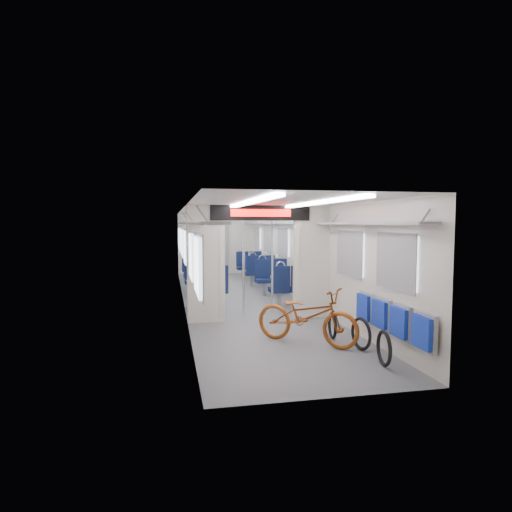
# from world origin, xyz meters

# --- Properties ---
(carriage) EXTENTS (12.00, 12.02, 2.31)m
(carriage) POSITION_xyz_m (0.00, -0.27, 1.50)
(carriage) COLOR #515456
(carriage) RESTS_ON ground
(bicycle) EXTENTS (1.71, 1.63, 0.92)m
(bicycle) POSITION_xyz_m (0.37, -3.89, 0.46)
(bicycle) COLOR #954715
(bicycle) RESTS_ON ground
(flip_bench) EXTENTS (0.12, 2.08, 0.48)m
(flip_bench) POSITION_xyz_m (1.35, -4.78, 0.58)
(flip_bench) COLOR gray
(flip_bench) RESTS_ON carriage
(bike_hoop_a) EXTENTS (0.11, 0.50, 0.50)m
(bike_hoop_a) POSITION_xyz_m (1.07, -5.13, 0.22)
(bike_hoop_a) COLOR black
(bike_hoop_a) RESTS_ON ground
(bike_hoop_b) EXTENTS (0.13, 0.51, 0.51)m
(bike_hoop_b) POSITION_xyz_m (1.09, -4.38, 0.23)
(bike_hoop_b) COLOR black
(bike_hoop_b) RESTS_ON ground
(bike_hoop_c) EXTENTS (0.11, 0.46, 0.46)m
(bike_hoop_c) POSITION_xyz_m (0.89, -3.69, 0.20)
(bike_hoop_c) COLOR black
(bike_hoop_c) RESTS_ON ground
(seat_bay_near_left) EXTENTS (0.91, 2.09, 1.11)m
(seat_bay_near_left) POSITION_xyz_m (-0.93, 0.20, 0.55)
(seat_bay_near_left) COLOR #0C1536
(seat_bay_near_left) RESTS_ON ground
(seat_bay_near_right) EXTENTS (0.90, 2.02, 1.08)m
(seat_bay_near_right) POSITION_xyz_m (0.93, -0.03, 0.54)
(seat_bay_near_right) COLOR #0C1536
(seat_bay_near_right) RESTS_ON ground
(seat_bay_far_left) EXTENTS (0.88, 1.94, 1.06)m
(seat_bay_far_left) POSITION_xyz_m (-0.93, 3.11, 0.53)
(seat_bay_far_left) COLOR #0C1536
(seat_bay_far_left) RESTS_ON ground
(seat_bay_far_right) EXTENTS (0.89, 1.98, 1.07)m
(seat_bay_far_right) POSITION_xyz_m (0.93, 3.25, 0.53)
(seat_bay_far_right) COLOR #0C1536
(seat_bay_far_right) RESTS_ON ground
(stanchion_near_left) EXTENTS (0.04, 0.04, 2.30)m
(stanchion_near_left) POSITION_xyz_m (-0.27, -1.64, 1.15)
(stanchion_near_left) COLOR silver
(stanchion_near_left) RESTS_ON ground
(stanchion_near_right) EXTENTS (0.04, 0.04, 2.30)m
(stanchion_near_right) POSITION_xyz_m (0.39, -1.49, 1.15)
(stanchion_near_right) COLOR silver
(stanchion_near_right) RESTS_ON ground
(stanchion_far_left) EXTENTS (0.05, 0.05, 2.30)m
(stanchion_far_left) POSITION_xyz_m (-0.41, 1.64, 1.15)
(stanchion_far_left) COLOR silver
(stanchion_far_left) RESTS_ON ground
(stanchion_far_right) EXTENTS (0.04, 0.04, 2.30)m
(stanchion_far_right) POSITION_xyz_m (0.32, 1.63, 1.15)
(stanchion_far_right) COLOR silver
(stanchion_far_right) RESTS_ON ground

